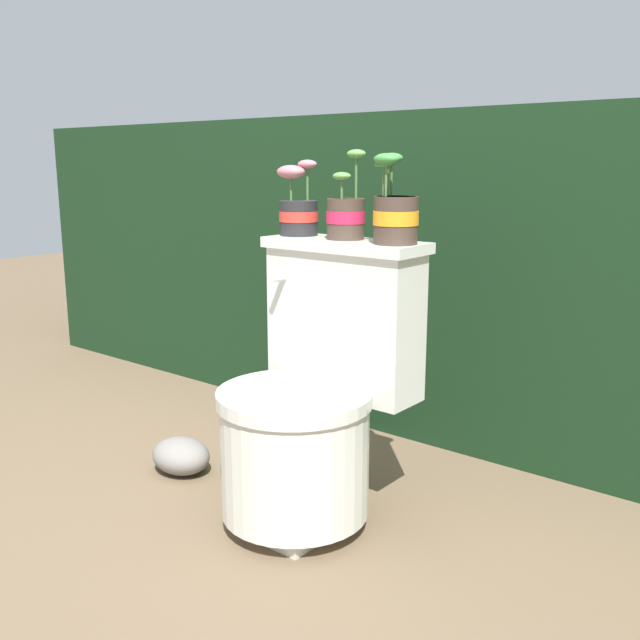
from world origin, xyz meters
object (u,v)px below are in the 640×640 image
(potted_plant_middle, at_px, (395,212))
(toilet, at_px, (312,406))
(potted_plant_midleft, at_px, (346,214))
(garden_stone, at_px, (181,456))
(potted_plant_left, at_px, (298,210))

(potted_plant_middle, bearing_deg, toilet, -140.71)
(toilet, height_order, potted_plant_midleft, potted_plant_midleft)
(toilet, relative_size, garden_stone, 3.76)
(potted_plant_left, height_order, potted_plant_midleft, potted_plant_midleft)
(toilet, height_order, potted_plant_left, potted_plant_left)
(toilet, relative_size, potted_plant_left, 3.56)
(potted_plant_left, xyz_separation_m, potted_plant_midleft, (0.18, -0.00, -0.01))
(toilet, bearing_deg, potted_plant_left, 139.27)
(potted_plant_midleft, distance_m, garden_stone, 0.96)
(toilet, distance_m, garden_stone, 0.58)
(potted_plant_midleft, bearing_deg, potted_plant_middle, -4.74)
(potted_plant_middle, height_order, garden_stone, potted_plant_middle)
(potted_plant_midleft, height_order, garden_stone, potted_plant_midleft)
(toilet, xyz_separation_m, garden_stone, (-0.52, -0.05, -0.27))
(toilet, distance_m, potted_plant_midleft, 0.54)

